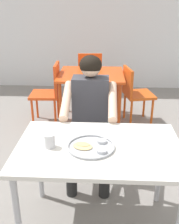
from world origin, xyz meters
TOP-DOWN VIEW (x-y plane):
  - ground_plane at (0.00, 0.00)m, footprint 12.00×12.00m
  - table_foreground at (0.08, -0.03)m, footprint 1.17×0.76m
  - thali_tray at (0.03, -0.06)m, footprint 0.33×0.33m
  - drinking_cup at (-0.26, -0.06)m, footprint 0.07×0.07m
  - chair_foreground at (-0.02, 0.86)m, footprint 0.43×0.39m
  - diner_foreground at (-0.02, 0.65)m, footprint 0.49×0.55m
  - table_background_red at (-0.07, 1.96)m, footprint 0.89×0.84m
  - chair_red_left at (-0.64, 1.91)m, footprint 0.41×0.41m
  - chair_red_right at (0.54, 1.97)m, footprint 0.46×0.48m
  - chair_red_far at (-0.12, 2.58)m, footprint 0.42×0.44m

SIDE VIEW (x-z plane):
  - ground_plane at x=0.00m, z-range -0.05..0.00m
  - chair_red_right at x=0.54m, z-range 0.07..0.89m
  - chair_foreground at x=-0.02m, z-range 0.07..0.90m
  - chair_red_left at x=-0.64m, z-range 0.06..0.94m
  - chair_red_far at x=-0.12m, z-range 0.07..0.97m
  - table_background_red at x=-0.07m, z-range 0.28..1.01m
  - table_foreground at x=0.08m, z-range 0.29..1.02m
  - diner_foreground at x=-0.02m, z-range 0.11..1.33m
  - thali_tray at x=0.03m, z-range 0.73..0.76m
  - drinking_cup at x=-0.26m, z-range 0.74..0.84m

